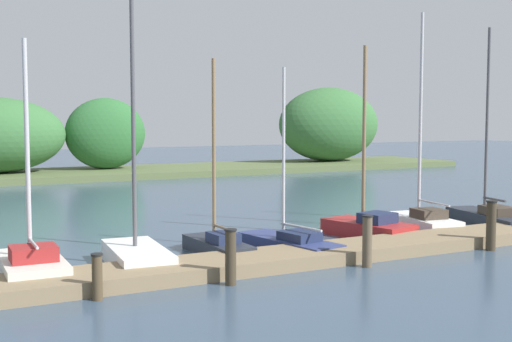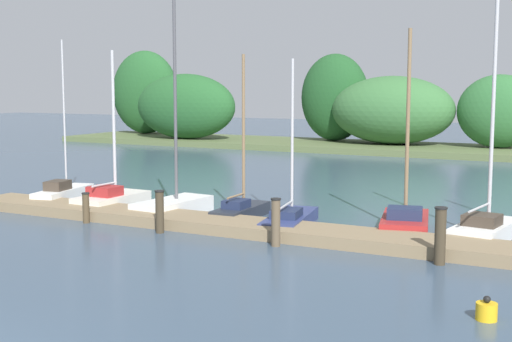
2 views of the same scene
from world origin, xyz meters
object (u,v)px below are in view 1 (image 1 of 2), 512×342
Objects in this scene: sailboat_1 at (31,263)px; sailboat_7 at (487,215)px; sailboat_5 at (366,225)px; sailboat_6 at (421,218)px; sailboat_3 at (216,242)px; sailboat_4 at (287,241)px; mooring_piling_1 at (97,277)px; sailboat_2 at (136,252)px; mooring_piling_4 at (491,225)px; mooring_piling_2 at (231,257)px; mooring_piling_3 at (367,241)px.

sailboat_7 reaches higher than sailboat_1.
sailboat_6 is at bearing -100.99° from sailboat_5.
sailboat_3 is 2.07m from sailboat_4.
sailboat_5 is at bearing -86.81° from sailboat_4.
mooring_piling_1 is (0.94, -2.54, 0.12)m from sailboat_1.
sailboat_2 reaches higher than sailboat_1.
mooring_piling_2 is at bearing -179.41° from mooring_piling_4.
mooring_piling_3 is 4.51m from mooring_piling_4.
mooring_piling_2 is at bearing -3.24° from mooring_piling_1.
mooring_piling_1 is 11.44m from mooring_piling_4.
mooring_piling_4 is (9.76, -2.76, 0.34)m from sailboat_2.
sailboat_1 is 0.93× the size of sailboat_5.
sailboat_7 is 5.20× the size of mooring_piling_3.
mooring_piling_4 is at bearing 179.70° from sailboat_6.
mooring_piling_3 is at bearing -174.13° from sailboat_4.
sailboat_4 is at bearing -86.70° from sailboat_2.
sailboat_2 reaches higher than mooring_piling_2.
mooring_piling_1 is at bearing -158.67° from sailboat_1.
sailboat_2 is 1.37× the size of sailboat_3.
sailboat_4 reaches higher than mooring_piling_3.
sailboat_7 is 8.57m from mooring_piling_3.
sailboat_5 is at bearing 53.08° from mooring_piling_3.
sailboat_5 is at bearing 100.62° from sailboat_6.
mooring_piling_4 reaches higher than mooring_piling_2.
mooring_piling_3 is (2.81, -3.20, 0.33)m from sailboat_3.
sailboat_2 is at bearing 96.55° from sailboat_3.
sailboat_1 is at bearing 161.06° from mooring_piling_3.
sailboat_3 is 4.27m from mooring_piling_3.
sailboat_4 is 4.04× the size of mooring_piling_2.
sailboat_2 reaches higher than sailboat_5.
sailboat_1 reaches higher than mooring_piling_4.
sailboat_6 is at bearing -84.78° from sailboat_1.
mooring_piling_4 is (8.41, 0.09, 0.07)m from mooring_piling_2.
sailboat_2 is 5.55× the size of mooring_piling_3.
mooring_piling_4 is at bearing 0.59° from mooring_piling_2.
sailboat_6 reaches higher than mooring_piling_3.
sailboat_2 is 2.47m from sailboat_3.
mooring_piling_3 is at bearing 0.20° from mooring_piling_2.
sailboat_2 is 4.46m from sailboat_4.
sailboat_1 is 7.08m from sailboat_4.
sailboat_5 reaches higher than mooring_piling_2.
sailboat_5 is 4.71× the size of mooring_piling_2.
sailboat_2 is at bearing 78.15° from sailboat_4.
sailboat_4 is 5.94m from mooring_piling_4.
sailboat_1 is 1.04× the size of sailboat_3.
mooring_piling_3 is at bearing -1.31° from mooring_piling_1.
mooring_piling_2 is at bearing -123.31° from sailboat_1.
sailboat_7 reaches higher than mooring_piling_2.
sailboat_2 is 3.15m from mooring_piling_1.
sailboat_6 is 9.68m from mooring_piling_2.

